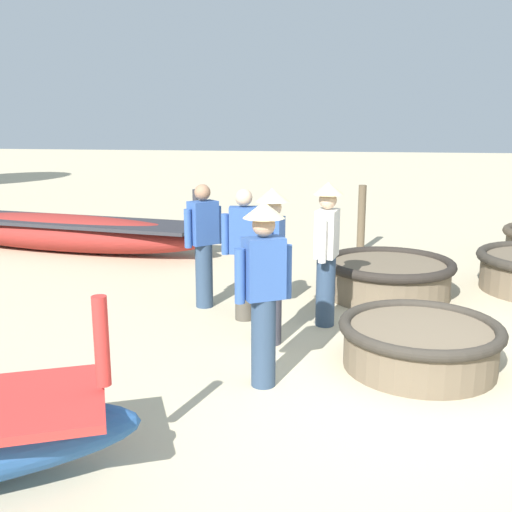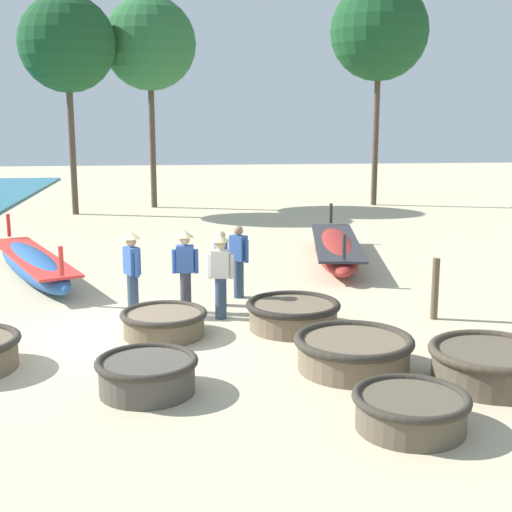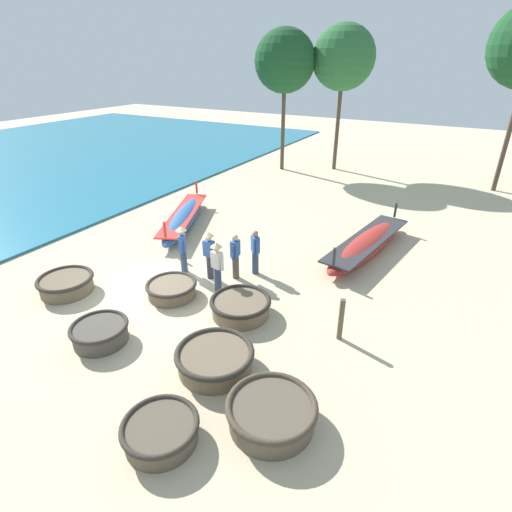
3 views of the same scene
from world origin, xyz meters
The scene contains 18 objects.
ground_plane centered at (0.00, 0.00, 0.00)m, with size 80.00×80.00×0.00m, color #C6B793.
coracle_far_left centered at (0.61, 0.05, 0.25)m, with size 1.56×1.56×0.46m.
coracle_center centered at (-2.43, -1.37, 0.29)m, with size 1.70×1.70×0.53m.
coracle_weathered centered at (2.99, 0.23, 0.29)m, with size 1.76×1.76×0.52m.
coracle_far_right centered at (0.44, -2.57, 0.28)m, with size 1.48×1.48×0.52m.
coracle_tilted centered at (5.50, -2.73, 0.31)m, with size 1.85×1.85×0.56m.
coracle_upturned centered at (3.61, -1.96, 0.30)m, with size 1.88×1.88×0.54m.
coracle_nearest centered at (3.84, -4.11, 0.26)m, with size 1.51×1.51×0.48m.
long_boat_white_hull centered at (-2.62, 4.74, 0.36)m, with size 3.20×5.63×1.24m.
long_boat_ochre_hull centered at (5.02, 5.99, 0.35)m, with size 1.95×5.97×1.21m.
fisherman_hauling centered at (1.01, 1.55, 0.96)m, with size 0.53×0.36×1.67m.
fisherman_by_coracle centered at (2.16, 2.57, 0.84)m, with size 0.41×0.40×1.57m.
fisherman_standing_left centered at (-0.03, 1.48, 0.96)m, with size 0.36×0.47×1.67m.
fisherman_crouching centered at (1.75, 1.98, 0.84)m, with size 0.27×0.53×1.57m.
fisherman_with_hat centered at (1.69, 1.01, 0.96)m, with size 0.52×0.36×1.67m.
mooring_post_mid_beach centered at (5.81, 0.57, 0.60)m, with size 0.14×0.14×1.21m, color brown.
tree_leftmost centered at (-3.20, 15.63, 6.36)m, with size 3.59×3.59×8.17m.
tree_left_mid centered at (-0.23, 17.35, 6.53)m, with size 3.69×3.69×8.40m.
Camera 3 is at (8.01, -7.84, 6.67)m, focal length 28.00 mm.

